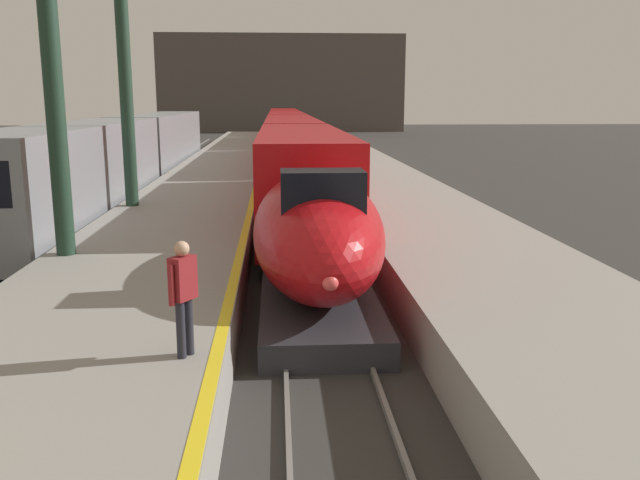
{
  "coord_description": "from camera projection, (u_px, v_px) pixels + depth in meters",
  "views": [
    {
      "loc": [
        -0.86,
        0.71,
        4.66
      ],
      "look_at": [
        0.02,
        14.44,
        1.8
      ],
      "focal_mm": 37.95,
      "sensor_mm": 36.0,
      "label": 1
    }
  ],
  "objects": [
    {
      "name": "station_column_mid",
      "position": [
        47.0,
        1.0,
        14.94
      ],
      "size": [
        4.0,
        0.68,
        9.61
      ],
      "color": "#1E3828",
      "rests_on": "platform_left"
    },
    {
      "name": "regional_train_adjacent",
      "position": [
        130.0,
        152.0,
        33.27
      ],
      "size": [
        2.85,
        36.6,
        3.8
      ],
      "color": "gray",
      "rests_on": "ground"
    },
    {
      "name": "rail_secondary_right",
      "position": [
        113.0,
        218.0,
        26.71
      ],
      "size": [
        0.08,
        110.0,
        0.12
      ],
      "primitive_type": "cube",
      "color": "slate",
      "rests_on": "ground"
    },
    {
      "name": "platform_left_safety_stripe",
      "position": [
        252.0,
        203.0,
        24.17
      ],
      "size": [
        0.2,
        107.8,
        0.01
      ],
      "primitive_type": "cube",
      "color": "yellow",
      "rests_on": "platform_left"
    },
    {
      "name": "rail_secondary_left",
      "position": [
        75.0,
        219.0,
        26.62
      ],
      "size": [
        0.08,
        110.0,
        0.12
      ],
      "primitive_type": "cube",
      "color": "slate",
      "rests_on": "ground"
    },
    {
      "name": "platform_right",
      "position": [
        412.0,
        215.0,
        24.64
      ],
      "size": [
        4.8,
        110.0,
        1.05
      ],
      "primitive_type": "cube",
      "color": "gray",
      "rests_on": "ground"
    },
    {
      "name": "platform_left",
      "position": [
        188.0,
        218.0,
        24.14
      ],
      "size": [
        4.8,
        110.0,
        1.05
      ],
      "primitive_type": "cube",
      "color": "gray",
      "rests_on": "ground"
    },
    {
      "name": "terminus_back_wall",
      "position": [
        282.0,
        83.0,
        98.54
      ],
      "size": [
        36.0,
        2.0,
        14.0
      ],
      "primitive_type": "cube",
      "color": "#4C4742",
      "rests_on": "ground"
    },
    {
      "name": "passenger_far_waiting",
      "position": [
        183.0,
        290.0,
        9.52
      ],
      "size": [
        0.39,
        0.49,
        1.69
      ],
      "color": "#23232D",
      "rests_on": "platform_left"
    },
    {
      "name": "highspeed_train_main",
      "position": [
        289.0,
        139.0,
        47.36
      ],
      "size": [
        2.92,
        75.83,
        3.6
      ],
      "color": "#B20F14",
      "rests_on": "ground"
    },
    {
      "name": "rail_main_left",
      "position": [
        280.0,
        217.0,
        27.12
      ],
      "size": [
        0.08,
        110.0,
        0.12
      ],
      "primitive_type": "cube",
      "color": "slate",
      "rests_on": "ground"
    },
    {
      "name": "rail_main_right",
      "position": [
        317.0,
        216.0,
        27.22
      ],
      "size": [
        0.08,
        110.0,
        0.12
      ],
      "primitive_type": "cube",
      "color": "slate",
      "rests_on": "ground"
    },
    {
      "name": "station_column_far",
      "position": [
        122.0,
        27.0,
        22.3
      ],
      "size": [
        4.0,
        0.68,
        10.02
      ],
      "color": "#1E3828",
      "rests_on": "platform_left"
    }
  ]
}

